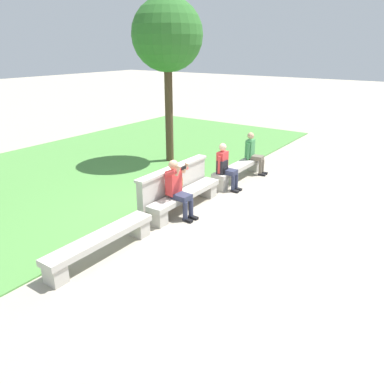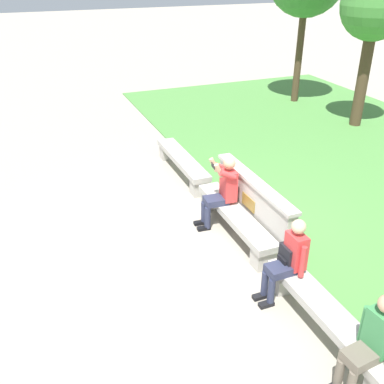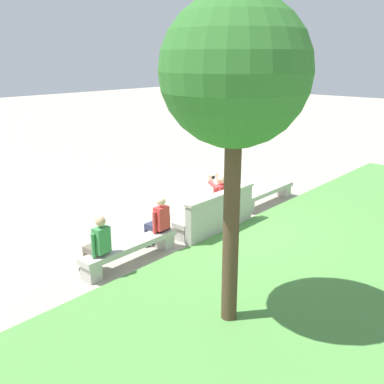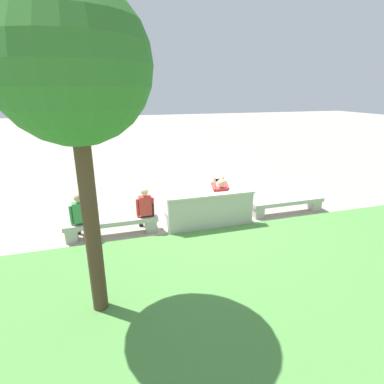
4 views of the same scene
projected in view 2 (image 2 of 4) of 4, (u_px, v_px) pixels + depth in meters
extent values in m
plane|color=#A89E8C|center=(234.00, 234.00, 8.02)|extent=(80.00, 80.00, 0.00)
cube|color=#B7B2A8|center=(182.00, 159.00, 10.01)|extent=(2.39, 0.40, 0.12)
cube|color=#B7B2A8|center=(168.00, 152.00, 10.95)|extent=(0.28, 0.34, 0.33)
cube|color=#B7B2A8|center=(200.00, 187.00, 9.28)|extent=(0.28, 0.34, 0.33)
cube|color=#B7B2A8|center=(235.00, 215.00, 7.84)|extent=(2.39, 0.40, 0.12)
cube|color=#B7B2A8|center=(212.00, 200.00, 8.78)|extent=(0.28, 0.34, 0.33)
cube|color=#B7B2A8|center=(263.00, 257.00, 7.11)|extent=(0.28, 0.34, 0.33)
cube|color=#B7B2A8|center=(329.00, 314.00, 5.66)|extent=(2.39, 0.40, 0.12)
cube|color=#B7B2A8|center=(284.00, 280.00, 6.60)|extent=(0.28, 0.34, 0.33)
cube|color=#B7B2A8|center=(253.00, 207.00, 7.91)|extent=(2.42, 0.18, 0.95)
cube|color=beige|center=(255.00, 181.00, 7.68)|extent=(2.48, 0.24, 0.06)
cube|color=olive|center=(248.00, 202.00, 7.82)|extent=(0.44, 0.02, 0.22)
cube|color=black|center=(200.00, 223.00, 8.29)|extent=(0.12, 0.25, 0.06)
cylinder|color=#2D334C|center=(204.00, 212.00, 8.21)|extent=(0.11, 0.11, 0.42)
cube|color=black|center=(204.00, 228.00, 8.12)|extent=(0.12, 0.25, 0.06)
cylinder|color=#2D334C|center=(208.00, 218.00, 8.05)|extent=(0.11, 0.11, 0.42)
cube|color=#2D334C|center=(216.00, 200.00, 8.06)|extent=(0.33, 0.44, 0.12)
cube|color=#D83838|center=(229.00, 185.00, 7.99)|extent=(0.36, 0.24, 0.56)
sphere|color=tan|center=(229.00, 163.00, 7.79)|extent=(0.22, 0.22, 0.22)
cylinder|color=#D83838|center=(220.00, 166.00, 7.99)|extent=(0.11, 0.32, 0.21)
cylinder|color=tan|center=(214.00, 165.00, 7.86)|extent=(0.11, 0.19, 0.27)
cylinder|color=#D83838|center=(228.00, 175.00, 7.67)|extent=(0.11, 0.32, 0.21)
cylinder|color=tan|center=(219.00, 170.00, 7.65)|extent=(0.09, 0.19, 0.27)
cube|color=black|center=(213.00, 166.00, 7.72)|extent=(0.15, 0.02, 0.08)
cube|color=black|center=(260.00, 296.00, 6.49)|extent=(0.10, 0.22, 0.06)
cylinder|color=#2D334C|center=(265.00, 284.00, 6.41)|extent=(0.10, 0.10, 0.42)
cube|color=black|center=(266.00, 304.00, 6.34)|extent=(0.10, 0.22, 0.06)
cylinder|color=#2D334C|center=(271.00, 292.00, 6.27)|extent=(0.10, 0.10, 0.42)
cube|color=#2D334C|center=(281.00, 269.00, 6.27)|extent=(0.28, 0.40, 0.12)
cube|color=#D83838|center=(296.00, 251.00, 6.23)|extent=(0.32, 0.20, 0.52)
sphere|color=beige|center=(299.00, 227.00, 6.05)|extent=(0.20, 0.20, 0.20)
cylinder|color=#D83838|center=(286.00, 246.00, 6.41)|extent=(0.08, 0.08, 0.48)
cylinder|color=#D83838|center=(303.00, 262.00, 6.08)|extent=(0.08, 0.08, 0.48)
cylinder|color=#6B6051|center=(339.00, 373.00, 5.03)|extent=(0.10, 0.10, 0.42)
cube|color=#6B6051|center=(361.00, 356.00, 4.91)|extent=(0.32, 0.43, 0.12)
cube|color=#3D894C|center=(380.00, 332.00, 4.88)|extent=(0.34, 0.23, 0.52)
cylinder|color=#3D894C|center=(364.00, 324.00, 5.05)|extent=(0.08, 0.08, 0.48)
cube|color=black|center=(290.00, 257.00, 6.34)|extent=(0.28, 0.20, 0.36)
cube|color=black|center=(282.00, 262.00, 6.34)|extent=(0.20, 0.06, 0.16)
torus|color=black|center=(291.00, 245.00, 6.25)|extent=(0.10, 0.02, 0.10)
cylinder|color=#4C3826|center=(363.00, 79.00, 12.56)|extent=(0.32, 0.32, 2.74)
sphere|color=#428438|center=(376.00, 5.00, 11.67)|extent=(1.82, 1.82, 1.82)
cylinder|color=#4C3826|center=(299.00, 54.00, 14.65)|extent=(0.22, 0.22, 3.17)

